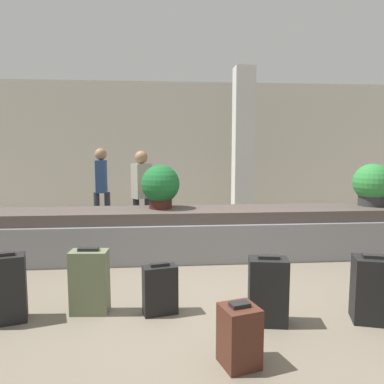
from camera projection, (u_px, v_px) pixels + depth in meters
The scene contains 14 objects.
ground_plane at pixel (207, 305), 3.84m from camera, with size 18.00×18.00×0.00m, color #6B6051.
back_wall at pixel (179, 148), 9.23m from camera, with size 18.00×0.06×3.20m.
carousel at pixel (192, 233), 5.56m from camera, with size 7.94×0.96×0.71m.
pillar at pixel (243, 148), 7.56m from camera, with size 0.39×0.39×3.20m.
suitcase_0 at pixel (160, 290), 3.62m from camera, with size 0.35×0.23×0.50m.
suitcase_1 at pixel (371, 289), 3.45m from camera, with size 0.38×0.36×0.63m.
suitcase_2 at pixel (268, 291), 3.40m from camera, with size 0.38×0.28×0.64m.
suitcase_3 at pixel (239, 335), 2.75m from camera, with size 0.32×0.32×0.48m.
suitcase_5 at pixel (90, 282), 3.62m from camera, with size 0.37×0.23×0.65m.
suitcase_6 at pixel (4, 289), 3.43m from camera, with size 0.42×0.31×0.66m.
potted_plant_0 at pixel (160, 186), 5.53m from camera, with size 0.57×0.57×0.65m.
potted_plant_1 at pixel (372, 185), 5.79m from camera, with size 0.58×0.58×0.65m.
traveler_0 at pixel (101, 183), 7.07m from camera, with size 0.31×0.32×1.60m.
traveler_1 at pixel (142, 188), 6.41m from camera, with size 0.36×0.35×1.56m.
Camera 1 is at (-0.47, -3.65, 1.60)m, focal length 35.00 mm.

